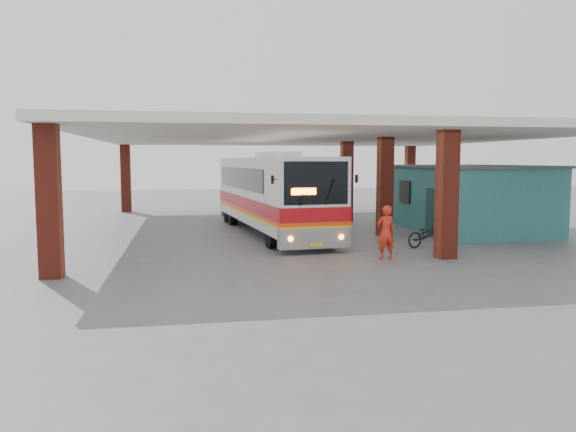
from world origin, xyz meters
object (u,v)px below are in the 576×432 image
(coach_bus, at_px, (272,193))
(motorcycle, at_px, (427,234))
(pedestrian, at_px, (386,232))
(red_chair, at_px, (391,215))

(coach_bus, height_order, motorcycle, coach_bus)
(pedestrian, distance_m, red_chair, 11.27)
(red_chair, bearing_deg, pedestrian, -101.97)
(pedestrian, height_order, red_chair, pedestrian)
(coach_bus, relative_size, pedestrian, 7.07)
(motorcycle, height_order, red_chair, motorcycle)
(motorcycle, relative_size, red_chair, 2.15)
(red_chair, bearing_deg, coach_bus, -147.01)
(pedestrian, relative_size, red_chair, 2.10)
(coach_bus, height_order, red_chair, coach_bus)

